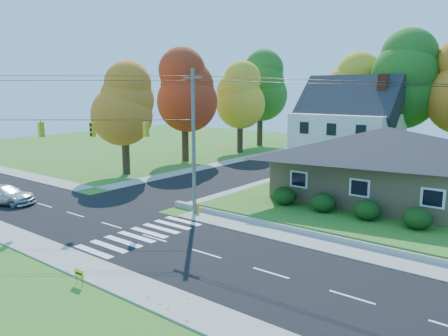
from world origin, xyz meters
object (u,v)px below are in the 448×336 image
object	(u,v)px
fire_hydrant	(198,209)
white_car	(286,157)
ranch_house	(385,162)
silver_sedan	(4,195)

from	to	relation	value
fire_hydrant	white_car	bearing A→B (deg)	104.72
white_car	fire_hydrant	world-z (taller)	white_car
white_car	fire_hydrant	bearing A→B (deg)	-71.44
ranch_house	white_car	bearing A→B (deg)	141.90
silver_sedan	white_car	world-z (taller)	silver_sedan
ranch_house	silver_sedan	xyz separation A→B (m)	(-22.84, -17.62, -2.53)
ranch_house	silver_sedan	world-z (taller)	ranch_house
ranch_house	silver_sedan	bearing A→B (deg)	-142.35
fire_hydrant	ranch_house	bearing A→B (deg)	48.30
ranch_house	fire_hydrant	world-z (taller)	ranch_house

